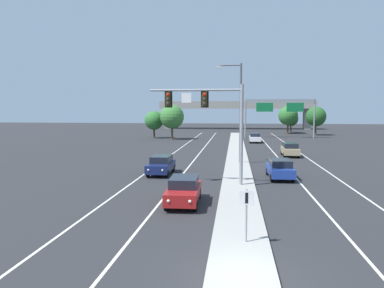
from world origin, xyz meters
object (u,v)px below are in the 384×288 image
(car_oncoming_navy, at_px, (161,165))
(tree_far_right_a, at_px, (316,117))
(tree_far_left_a, at_px, (172,117))
(car_receding_tan, at_px, (290,149))
(street_lamp_median, at_px, (238,107))
(car_receding_blue, at_px, (280,168))
(tree_far_right_c, at_px, (291,119))
(car_oncoming_red, at_px, (184,190))
(highway_sign_gantry, at_px, (280,106))
(tree_far_left_b, at_px, (154,120))
(median_sign_post, at_px, (246,208))
(tree_far_right_b, at_px, (288,116))
(car_receding_white, at_px, (255,138))
(overhead_signal_mast, at_px, (212,113))

(car_oncoming_navy, xyz_separation_m, tree_far_right_a, (23.28, 49.96, 3.14))
(car_oncoming_navy, distance_m, tree_far_left_a, 36.38)
(car_receding_tan, height_order, tree_far_right_a, tree_far_right_a)
(street_lamp_median, bearing_deg, car_receding_blue, -66.77)
(tree_far_right_c, bearing_deg, car_oncoming_red, -103.26)
(highway_sign_gantry, xyz_separation_m, tree_far_left_b, (-23.84, -3.51, -2.78))
(car_receding_tan, bearing_deg, tree_far_right_a, 73.91)
(tree_far_right_c, bearing_deg, tree_far_right_a, -65.38)
(median_sign_post, height_order, tree_far_right_a, tree_far_right_a)
(car_receding_tan, height_order, tree_far_left_a, tree_far_left_a)
(car_oncoming_navy, height_order, car_receding_blue, same)
(car_oncoming_red, bearing_deg, car_receding_blue, 53.02)
(street_lamp_median, xyz_separation_m, tree_far_right_b, (11.46, 47.02, -1.71))
(tree_far_right_c, distance_m, tree_far_left_b, 34.96)
(median_sign_post, height_order, car_receding_blue, median_sign_post)
(car_oncoming_red, distance_m, car_receding_white, 41.31)
(car_receding_blue, xyz_separation_m, tree_far_right_b, (8.13, 54.77, 3.26))
(highway_sign_gantry, height_order, tree_far_right_a, highway_sign_gantry)
(car_oncoming_navy, height_order, tree_far_right_a, tree_far_right_a)
(tree_far_right_b, height_order, tree_far_left_b, tree_far_right_b)
(tree_far_right_c, xyz_separation_m, tree_far_left_b, (-28.45, -20.31, 0.15))
(tree_far_left_a, distance_m, tree_far_right_c, 33.42)
(tree_far_left_b, bearing_deg, median_sign_post, -73.67)
(car_oncoming_navy, bearing_deg, median_sign_post, -66.99)
(car_receding_tan, relative_size, car_receding_white, 1.00)
(median_sign_post, xyz_separation_m, car_receding_white, (2.80, 47.17, -0.77))
(car_oncoming_navy, relative_size, tree_far_left_a, 0.70)
(median_sign_post, height_order, tree_far_right_b, tree_far_right_b)
(median_sign_post, distance_m, tree_far_left_a, 53.27)
(tree_far_left_b, bearing_deg, car_receding_blue, -64.06)
(tree_far_left_b, bearing_deg, highway_sign_gantry, 8.38)
(car_oncoming_red, relative_size, car_oncoming_navy, 1.01)
(tree_far_right_a, xyz_separation_m, tree_far_left_a, (-28.48, -14.10, 0.19))
(car_oncoming_red, bearing_deg, car_oncoming_navy, 108.97)
(car_receding_tan, height_order, highway_sign_gantry, highway_sign_gantry)
(tree_far_right_a, bearing_deg, street_lamp_median, -111.18)
(car_receding_blue, height_order, car_receding_tan, same)
(car_receding_tan, xyz_separation_m, car_receding_white, (-3.20, 17.57, 0.00))
(overhead_signal_mast, relative_size, street_lamp_median, 0.72)
(car_receding_white, bearing_deg, highway_sign_gantry, 63.83)
(median_sign_post, xyz_separation_m, highway_sign_gantry, (7.97, 57.68, 4.58))
(street_lamp_median, height_order, car_receding_blue, street_lamp_median)
(car_receding_blue, distance_m, tree_far_right_c, 60.16)
(overhead_signal_mast, xyz_separation_m, car_oncoming_red, (-1.31, -5.29, -4.49))
(car_oncoming_red, distance_m, tree_far_right_c, 70.04)
(car_receding_white, bearing_deg, overhead_signal_mast, -97.96)
(car_receding_white, distance_m, highway_sign_gantry, 12.87)
(overhead_signal_mast, relative_size, car_receding_white, 1.60)
(median_sign_post, bearing_deg, car_receding_blue, 78.29)
(median_sign_post, distance_m, tree_far_left_b, 56.47)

